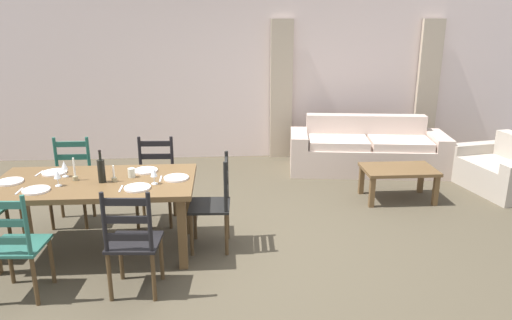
{
  "coord_description": "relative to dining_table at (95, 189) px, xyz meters",
  "views": [
    {
      "loc": [
        -0.13,
        -4.45,
        2.29
      ],
      "look_at": [
        0.22,
        0.54,
        0.75
      ],
      "focal_mm": 33.72,
      "sensor_mm": 36.0,
      "label": 1
    }
  ],
  "objects": [
    {
      "name": "fork_near_right",
      "position": [
        0.3,
        -0.25,
        0.09
      ],
      "size": [
        0.02,
        0.17,
        0.01
      ],
      "primitive_type": "cube",
      "rotation": [
        0.0,
        0.0,
        0.02
      ],
      "color": "silver",
      "rests_on": "dining_table"
    },
    {
      "name": "coffee_table",
      "position": [
        3.44,
        1.17,
        -0.31
      ],
      "size": [
        0.9,
        0.56,
        0.42
      ],
      "color": "brown",
      "rests_on": "ground_plane"
    },
    {
      "name": "dining_chair_far_right",
      "position": [
        0.47,
        0.73,
        -0.19
      ],
      "size": [
        0.43,
        0.42,
        0.96
      ],
      "color": "black",
      "rests_on": "ground_plane"
    },
    {
      "name": "dining_chair_far_left",
      "position": [
        -0.46,
        0.77,
        -0.19
      ],
      "size": [
        0.42,
        0.4,
        0.96
      ],
      "color": "#215546",
      "rests_on": "ground_plane"
    },
    {
      "name": "dinner_plate_far_left",
      "position": [
        -0.45,
        0.25,
        0.1
      ],
      "size": [
        0.24,
        0.24,
        0.02
      ],
      "primitive_type": "cylinder",
      "color": "white",
      "rests_on": "dining_table"
    },
    {
      "name": "armchair_upholstered",
      "position": [
        5.0,
        1.43,
        -0.41
      ],
      "size": [
        1.01,
        1.29,
        0.72
      ],
      "color": "#B0A495",
      "rests_on": "ground_plane"
    },
    {
      "name": "dining_table",
      "position": [
        0.0,
        0.0,
        0.0
      ],
      "size": [
        1.9,
        0.96,
        0.75
      ],
      "color": "brown",
      "rests_on": "ground_plane"
    },
    {
      "name": "wall_far",
      "position": [
        1.38,
        3.32,
        0.69
      ],
      "size": [
        9.6,
        0.16,
        2.7
      ],
      "primitive_type": "cube",
      "color": "silver",
      "rests_on": "ground_plane"
    },
    {
      "name": "curtain_panel_right",
      "position": [
        4.58,
        3.18,
        0.44
      ],
      "size": [
        0.35,
        0.08,
        2.2
      ],
      "primitive_type": "cube",
      "color": "#B9A78E",
      "rests_on": "ground_plane"
    },
    {
      "name": "dinner_plate_head_east",
      "position": [
        0.78,
        0.0,
        0.1
      ],
      "size": [
        0.24,
        0.24,
        0.02
      ],
      "primitive_type": "cylinder",
      "color": "white",
      "rests_on": "dining_table"
    },
    {
      "name": "dining_chair_near_right",
      "position": [
        0.48,
        -0.78,
        -0.19
      ],
      "size": [
        0.45,
        0.43,
        0.96
      ],
      "color": "black",
      "rests_on": "ground_plane"
    },
    {
      "name": "wine_glass_near_right",
      "position": [
        0.59,
        -0.13,
        0.2
      ],
      "size": [
        0.06,
        0.06,
        0.16
      ],
      "color": "white",
      "rests_on": "dining_table"
    },
    {
      "name": "curtain_panel_left",
      "position": [
        2.18,
        3.18,
        0.44
      ],
      "size": [
        0.35,
        0.08,
        2.2
      ],
      "primitive_type": "cube",
      "color": "#B9A78E",
      "rests_on": "ground_plane"
    },
    {
      "name": "wine_glass_near_left",
      "position": [
        -0.29,
        -0.13,
        0.2
      ],
      "size": [
        0.06,
        0.06,
        0.16
      ],
      "color": "white",
      "rests_on": "dining_table"
    },
    {
      "name": "fork_far_left",
      "position": [
        -0.6,
        0.25,
        0.09
      ],
      "size": [
        0.03,
        0.17,
        0.01
      ],
      "primitive_type": "cube",
      "rotation": [
        0.0,
        0.0,
        -0.09
      ],
      "color": "silver",
      "rests_on": "dining_table"
    },
    {
      "name": "ground_plane",
      "position": [
        1.38,
        0.02,
        -0.67
      ],
      "size": [
        9.6,
        9.6,
        0.02
      ],
      "primitive_type": "cube",
      "color": "#494031"
    },
    {
      "name": "candle_tall",
      "position": [
        -0.18,
        0.02,
        0.15
      ],
      "size": [
        0.05,
        0.05,
        0.23
      ],
      "color": "#998C66",
      "rests_on": "dining_table"
    },
    {
      "name": "dinner_plate_near_left",
      "position": [
        -0.45,
        -0.25,
        0.1
      ],
      "size": [
        0.24,
        0.24,
        0.02
      ],
      "primitive_type": "cylinder",
      "color": "white",
      "rests_on": "dining_table"
    },
    {
      "name": "dinner_plate_far_right",
      "position": [
        0.45,
        0.25,
        0.1
      ],
      "size": [
        0.24,
        0.24,
        0.02
      ],
      "primitive_type": "cylinder",
      "color": "white",
      "rests_on": "dining_table"
    },
    {
      "name": "dinner_plate_near_right",
      "position": [
        0.45,
        -0.25,
        0.1
      ],
      "size": [
        0.24,
        0.24,
        0.02
      ],
      "primitive_type": "cylinder",
      "color": "white",
      "rests_on": "dining_table"
    },
    {
      "name": "dinner_plate_head_west",
      "position": [
        -0.78,
        0.0,
        0.1
      ],
      "size": [
        0.24,
        0.24,
        0.02
      ],
      "primitive_type": "cylinder",
      "color": "white",
      "rests_on": "dining_table"
    },
    {
      "name": "dining_chair_head_east",
      "position": [
        1.14,
        0.03,
        -0.19
      ],
      "size": [
        0.42,
        0.44,
        0.96
      ],
      "color": "black",
      "rests_on": "ground_plane"
    },
    {
      "name": "coffee_cup_primary",
      "position": [
        0.34,
        0.08,
        0.13
      ],
      "size": [
        0.07,
        0.07,
        0.09
      ],
      "primitive_type": "cylinder",
      "color": "beige",
      "rests_on": "dining_table"
    },
    {
      "name": "fork_far_right",
      "position": [
        0.3,
        0.25,
        0.09
      ],
      "size": [
        0.02,
        0.17,
        0.01
      ],
      "primitive_type": "cube",
      "rotation": [
        0.0,
        0.0,
        -0.03
      ],
      "color": "silver",
      "rests_on": "dining_table"
    },
    {
      "name": "wine_glass_far_left",
      "position": [
        -0.31,
        0.14,
        0.2
      ],
      "size": [
        0.06,
        0.06,
        0.16
      ],
      "color": "white",
      "rests_on": "dining_table"
    },
    {
      "name": "dining_chair_near_left",
      "position": [
        -0.47,
        -0.78,
        -0.19
      ],
      "size": [
        0.44,
        0.42,
        0.96
      ],
      "color": "#265A4E",
      "rests_on": "ground_plane"
    },
    {
      "name": "fork_near_left",
      "position": [
        -0.6,
        -0.25,
        0.09
      ],
      "size": [
        0.02,
        0.17,
        0.01
      ],
      "primitive_type": "cube",
      "rotation": [
        0.0,
        0.0,
        0.01
      ],
      "color": "silver",
      "rests_on": "dining_table"
    },
    {
      "name": "candle_short",
      "position": [
        0.2,
        -0.04,
        0.13
      ],
      "size": [
        0.05,
        0.05,
        0.16
      ],
      "color": "#998C66",
      "rests_on": "dining_table"
    },
    {
      "name": "wine_bottle",
      "position": [
        0.09,
        -0.05,
        0.2
      ],
      "size": [
        0.07,
        0.07,
        0.32
      ],
      "color": "black",
      "rests_on": "dining_table"
    },
    {
      "name": "fork_head_east",
      "position": [
        0.63,
        0.0,
        0.09
      ],
      "size": [
        0.02,
        0.17,
        0.01
      ],
      "primitive_type": "cube",
      "rotation": [
        0.0,
        0.0,
        0.03
      ],
      "color": "silver",
      "rests_on": "dining_table"
    },
    {
      "name": "couch",
      "position": [
        3.39,
        2.39,
        -0.37
      ],
      "size": [
        2.36,
        1.08,
        0.8
      ],
      "color": "#C6AFA1",
      "rests_on": "ground_plane"
    }
  ]
}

